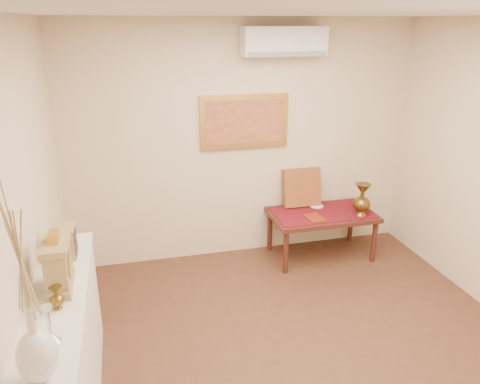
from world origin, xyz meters
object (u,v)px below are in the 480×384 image
object	(u,v)px
brass_urn_tall	(362,196)
wooden_chest	(65,242)
low_table	(322,218)
display_ledge	(65,363)
mantel_clock	(58,264)
white_vase	(25,289)

from	to	relation	value
brass_urn_tall	wooden_chest	distance (m)	3.27
wooden_chest	low_table	xyz separation A→B (m)	(2.66, 1.27, -0.62)
display_ledge	low_table	xyz separation A→B (m)	(2.67, 1.88, -0.01)
brass_urn_tall	mantel_clock	distance (m)	3.45
brass_urn_tall	white_vase	bearing A→B (deg)	-141.60
display_ledge	wooden_chest	distance (m)	0.86
white_vase	brass_urn_tall	world-z (taller)	white_vase
display_ledge	low_table	size ratio (longest dim) A/B	1.68
white_vase	mantel_clock	distance (m)	0.94
white_vase	mantel_clock	bearing A→B (deg)	89.37
white_vase	low_table	size ratio (longest dim) A/B	0.86
wooden_chest	brass_urn_tall	bearing A→B (deg)	19.74
wooden_chest	white_vase	bearing A→B (deg)	-90.18
white_vase	wooden_chest	distance (m)	1.39
brass_urn_tall	low_table	xyz separation A→B (m)	(-0.40, 0.17, -0.30)
brass_urn_tall	mantel_clock	xyz separation A→B (m)	(-3.05, -1.55, 0.37)
display_ledge	wooden_chest	bearing A→B (deg)	88.42
brass_urn_tall	low_table	distance (m)	0.53
white_vase	low_table	bearing A→B (deg)	44.34
mantel_clock	low_table	distance (m)	3.24
brass_urn_tall	mantel_clock	world-z (taller)	mantel_clock
brass_urn_tall	wooden_chest	xyz separation A→B (m)	(-3.06, -1.10, 0.32)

